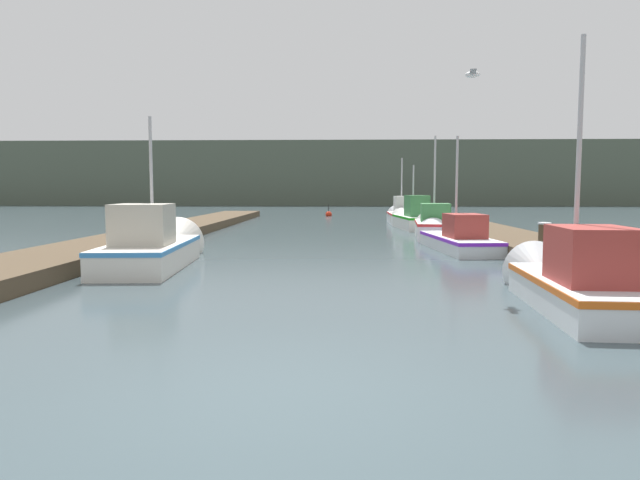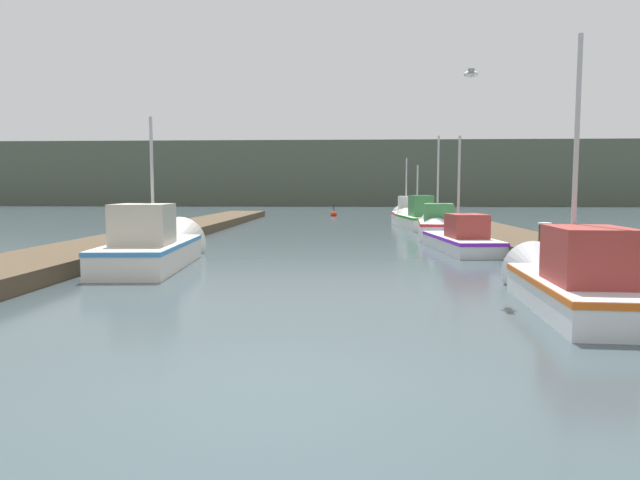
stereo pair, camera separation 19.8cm
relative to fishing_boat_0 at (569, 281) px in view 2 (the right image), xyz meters
The scene contains 14 objects.
ground_plane 6.17m from the fishing_boat_0, 136.40° to the right, with size 200.00×200.00×0.00m.
dock_left 16.11m from the fishing_boat_0, 133.16° to the left, with size 2.55×40.00×0.39m.
dock_right 11.94m from the fishing_boat_0, 79.86° to the left, with size 2.55×40.00×0.39m.
distant_shore_ridge 65.75m from the fishing_boat_0, 93.89° to the left, with size 120.00×16.00×7.70m.
fishing_boat_0 is the anchor object (origin of this frame).
fishing_boat_1 10.02m from the fishing_boat_0, 149.88° to the left, with size 2.05×5.79×4.25m.
fishing_boat_2 9.40m from the fishing_boat_0, 90.79° to the left, with size 1.87×5.76×4.10m.
fishing_boat_3 13.93m from the fishing_boat_0, 90.19° to the left, with size 1.89×4.89×4.44m.
fishing_boat_4 19.13m from the fishing_boat_0, 90.80° to the left, with size 1.83×5.25×3.49m.
fishing_boat_5 23.63m from the fishing_boat_0, 90.84° to the left, with size 1.53×4.87×4.11m.
mooring_piling_0 21.75m from the fishing_boat_0, 87.76° to the left, with size 0.26×0.26×1.36m.
mooring_piling_1 3.58m from the fishing_boat_0, 77.82° to the left, with size 0.29×0.29×1.22m.
channel_buoy 32.21m from the fishing_boat_0, 98.43° to the left, with size 0.47×0.47×0.97m.
seagull_lead 4.34m from the fishing_boat_0, 126.49° to the left, with size 0.30×0.56×0.12m.
Camera 2 is at (0.78, -5.30, 1.97)m, focal length 32.00 mm.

